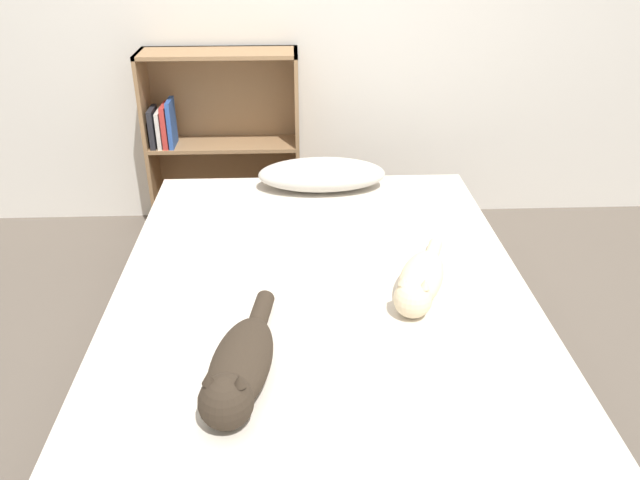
{
  "coord_description": "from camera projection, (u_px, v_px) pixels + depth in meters",
  "views": [
    {
      "loc": [
        -0.09,
        -1.9,
        1.65
      ],
      "look_at": [
        0.0,
        0.16,
        0.53
      ],
      "focal_mm": 35.0,
      "sensor_mm": 36.0,
      "label": 1
    }
  ],
  "objects": [
    {
      "name": "pillow",
      "position": [
        322.0,
        174.0,
        2.98
      ],
      "size": [
        0.61,
        0.28,
        0.14
      ],
      "color": "beige",
      "rests_on": "bed"
    },
    {
      "name": "cat_light",
      "position": [
        420.0,
        282.0,
        2.17
      ],
      "size": [
        0.28,
        0.51,
        0.15
      ],
      "rotation": [
        0.0,
        0.0,
        4.34
      ],
      "color": "beige",
      "rests_on": "bed"
    },
    {
      "name": "cat_dark",
      "position": [
        239.0,
        369.0,
        1.75
      ],
      "size": [
        0.23,
        0.62,
        0.17
      ],
      "rotation": [
        0.0,
        0.0,
        4.56
      ],
      "color": "#33281E",
      "rests_on": "bed"
    },
    {
      "name": "bookshelf",
      "position": [
        220.0,
        140.0,
        3.41
      ],
      "size": [
        0.81,
        0.26,
        0.99
      ],
      "color": "#8E6B47",
      "rests_on": "ground_plane"
    },
    {
      "name": "bed",
      "position": [
        322.0,
        333.0,
        2.36
      ],
      "size": [
        1.53,
        2.07,
        0.43
      ],
      "color": "brown",
      "rests_on": "ground_plane"
    },
    {
      "name": "ground_plane",
      "position": [
        322.0,
        377.0,
        2.46
      ],
      "size": [
        8.0,
        8.0,
        0.0
      ],
      "primitive_type": "plane",
      "color": "brown"
    }
  ]
}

